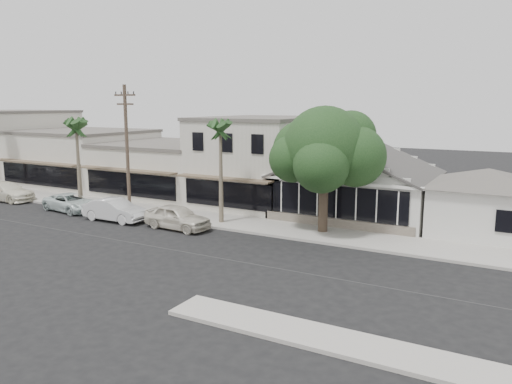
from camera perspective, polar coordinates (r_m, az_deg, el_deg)
The scene contains 17 objects.
ground at distance 26.60m, azimuth -7.62°, elevation -6.91°, with size 140.00×140.00×0.00m, color black.
sidewalk_north at distance 36.54m, azimuth -11.39°, elevation -2.23°, with size 90.00×3.50×0.15m, color #9E9991.
sidewalk_south at distance 16.48m, azimuth 22.25°, elevation -18.39°, with size 20.00×1.80×0.15m, color #9E9991.
corner_shop at distance 34.77m, azimuth 11.50°, elevation 1.40°, with size 10.40×8.60×5.10m.
side_cottage at distance 32.51m, azimuth 24.79°, elevation -1.92°, with size 6.00×6.00×3.00m, color beige.
row_building_near at distance 38.73m, azimuth 0.65°, elevation 3.42°, with size 8.00×10.00×6.50m, color silver.
row_building_midnear at distance 43.84m, azimuth -9.77°, elevation 2.54°, with size 10.00×10.00×4.20m, color beige.
row_building_midfar at distance 51.01m, azimuth -19.04°, elevation 3.62°, with size 11.00×10.00×5.00m, color silver.
row_building_far at distance 59.55m, azimuth -26.23°, elevation 4.86°, with size 11.00×10.00×6.80m, color beige.
utility_pole at distance 35.38m, azimuth -14.53°, elevation 4.98°, with size 1.80×0.24×9.00m.
car_0 at distance 31.49m, azimuth -8.98°, elevation -2.84°, with size 1.80×4.47×1.52m, color beige.
car_1 at distance 34.54m, azimuth -15.84°, elevation -1.98°, with size 1.59×4.56×1.50m, color silver.
car_2 at distance 38.64m, azimuth -20.39°, elevation -1.14°, with size 2.13×4.63×1.29m, color silver.
car_3 at distance 44.95m, azimuth -26.63°, elevation 0.05°, with size 2.09×5.15×1.49m, color white.
shade_tree at distance 29.83m, azimuth 7.89°, elevation 4.77°, with size 6.88×6.22×7.63m.
palm_east at distance 31.70m, azimuth -4.10°, elevation 7.06°, with size 2.65×2.65×7.09m.
palm_mid at distance 39.80m, azimuth -19.86°, elevation 7.01°, with size 2.51×2.51×7.07m.
Camera 1 is at (15.31, -20.34, 7.72)m, focal length 35.00 mm.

